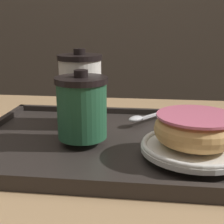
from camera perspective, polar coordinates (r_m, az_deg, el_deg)
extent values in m
cube|color=tan|center=(0.58, -2.44, -7.78)|extent=(0.80, 0.77, 0.03)
cube|color=#282321|center=(0.58, 0.00, -5.57)|extent=(0.50, 0.36, 0.01)
cube|color=#282321|center=(0.41, -2.95, -12.76)|extent=(0.50, 0.01, 0.01)
cube|color=#282321|center=(0.73, 1.62, 0.24)|extent=(0.50, 0.01, 0.01)
cylinder|color=#235638|center=(0.54, -5.51, 0.26)|extent=(0.09, 0.09, 0.10)
cylinder|color=black|center=(0.53, -5.67, 5.83)|extent=(0.09, 0.09, 0.01)
cylinder|color=black|center=(0.52, -5.70, 7.01)|extent=(0.02, 0.02, 0.01)
cylinder|color=white|center=(0.64, -5.78, 4.01)|extent=(0.08, 0.08, 0.12)
cylinder|color=black|center=(0.63, -5.95, 9.94)|extent=(0.09, 0.09, 0.01)
cylinder|color=black|center=(0.63, -5.98, 10.93)|extent=(0.02, 0.02, 0.01)
cylinder|color=white|center=(0.51, 14.81, -6.46)|extent=(0.17, 0.17, 0.01)
torus|color=white|center=(0.51, 14.85, -5.83)|extent=(0.17, 0.17, 0.01)
torus|color=tan|center=(0.50, 15.06, -3.15)|extent=(0.13, 0.13, 0.04)
cylinder|color=#DB6684|center=(0.49, 15.24, -0.71)|extent=(0.12, 0.12, 0.00)
ellipsoid|color=silver|center=(0.64, 4.36, -1.23)|extent=(0.04, 0.04, 0.01)
cube|color=silver|center=(0.68, 8.04, -0.40)|extent=(0.07, 0.08, 0.00)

